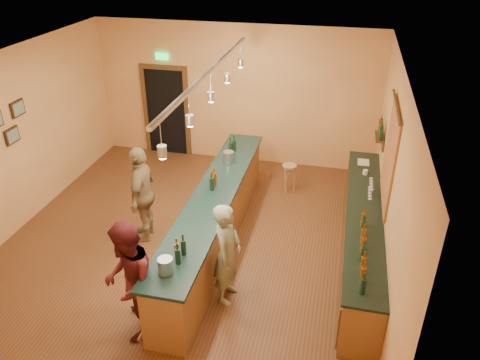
% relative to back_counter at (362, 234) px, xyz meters
% --- Properties ---
extents(floor, '(7.00, 7.00, 0.00)m').
position_rel_back_counter_xyz_m(floor, '(-2.97, -0.18, -0.49)').
color(floor, '#552F18').
rests_on(floor, ground).
extents(ceiling, '(6.50, 7.00, 0.02)m').
position_rel_back_counter_xyz_m(ceiling, '(-2.97, -0.18, 2.71)').
color(ceiling, silver).
rests_on(ceiling, wall_back).
extents(wall_back, '(6.50, 0.02, 3.20)m').
position_rel_back_counter_xyz_m(wall_back, '(-2.97, 3.32, 1.11)').
color(wall_back, '#C9884B').
rests_on(wall_back, floor).
extents(wall_front, '(6.50, 0.02, 3.20)m').
position_rel_back_counter_xyz_m(wall_front, '(-2.97, -3.68, 1.11)').
color(wall_front, '#C9884B').
rests_on(wall_front, floor).
extents(wall_left, '(0.02, 7.00, 3.20)m').
position_rel_back_counter_xyz_m(wall_left, '(-6.22, -0.18, 1.11)').
color(wall_left, '#C9884B').
rests_on(wall_left, floor).
extents(wall_right, '(0.02, 7.00, 3.20)m').
position_rel_back_counter_xyz_m(wall_right, '(0.28, -0.18, 1.11)').
color(wall_right, '#C9884B').
rests_on(wall_right, floor).
extents(doorway, '(1.15, 0.09, 2.48)m').
position_rel_back_counter_xyz_m(doorway, '(-4.67, 3.30, 0.64)').
color(doorway, black).
rests_on(doorway, wall_back).
extents(tapestry, '(0.03, 1.40, 1.60)m').
position_rel_back_counter_xyz_m(tapestry, '(0.26, 0.22, 1.36)').
color(tapestry, maroon).
rests_on(tapestry, wall_right).
extents(bottle_shelf, '(0.17, 0.55, 0.54)m').
position_rel_back_counter_xyz_m(bottle_shelf, '(0.20, 1.72, 1.18)').
color(bottle_shelf, '#462315').
rests_on(bottle_shelf, wall_right).
extents(back_counter, '(0.60, 4.55, 1.27)m').
position_rel_back_counter_xyz_m(back_counter, '(0.00, 0.00, 0.00)').
color(back_counter, brown).
rests_on(back_counter, floor).
extents(tasting_bar, '(0.73, 5.10, 1.38)m').
position_rel_back_counter_xyz_m(tasting_bar, '(-2.50, -0.18, 0.12)').
color(tasting_bar, brown).
rests_on(tasting_bar, floor).
extents(pendant_track, '(0.11, 4.60, 0.50)m').
position_rel_back_counter_xyz_m(pendant_track, '(-2.50, -0.18, 2.50)').
color(pendant_track, silver).
rests_on(pendant_track, ceiling).
extents(bartender, '(0.43, 0.62, 1.63)m').
position_rel_back_counter_xyz_m(bartender, '(-1.95, -1.43, 0.33)').
color(bartender, gray).
rests_on(bartender, floor).
extents(customer_a, '(0.93, 1.04, 1.77)m').
position_rel_back_counter_xyz_m(customer_a, '(-3.05, -2.38, 0.40)').
color(customer_a, '#59191E').
rests_on(customer_a, floor).
extents(customer_b, '(0.56, 1.09, 1.78)m').
position_rel_back_counter_xyz_m(customer_b, '(-3.79, -0.21, 0.40)').
color(customer_b, '#997A51').
rests_on(customer_b, floor).
extents(bar_stool, '(0.30, 0.30, 0.62)m').
position_rel_back_counter_xyz_m(bar_stool, '(-1.49, 2.02, -0.02)').
color(bar_stool, '#956743').
rests_on(bar_stool, floor).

